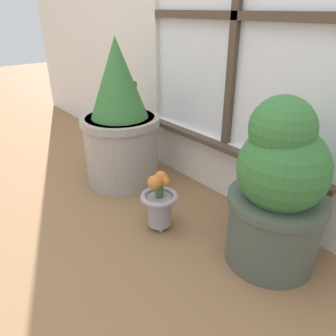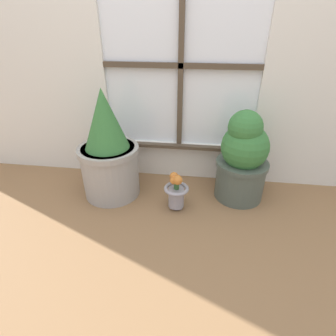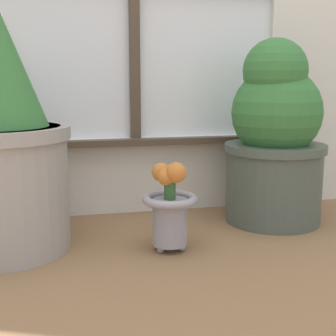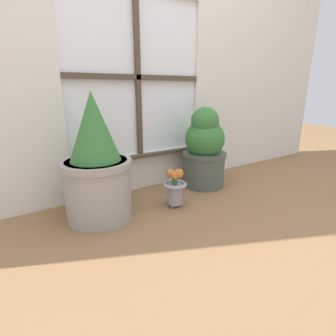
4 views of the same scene
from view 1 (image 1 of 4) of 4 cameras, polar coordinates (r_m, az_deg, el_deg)
name	(u,v)px [view 1 (image 1 of 4)]	position (r m, az deg, el deg)	size (l,w,h in m)	color
ground_plane	(136,233)	(1.44, -5.66, -11.28)	(10.00, 10.00, 0.00)	olive
potted_plant_left	(120,124)	(1.73, -8.29, 7.65)	(0.41, 0.41, 0.75)	#9E9993
potted_plant_right	(278,191)	(1.20, 18.64, -3.85)	(0.35, 0.35, 0.63)	#4C564C
flower_vase	(159,200)	(1.39, -1.57, -5.62)	(0.16, 0.16, 0.27)	#99939E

